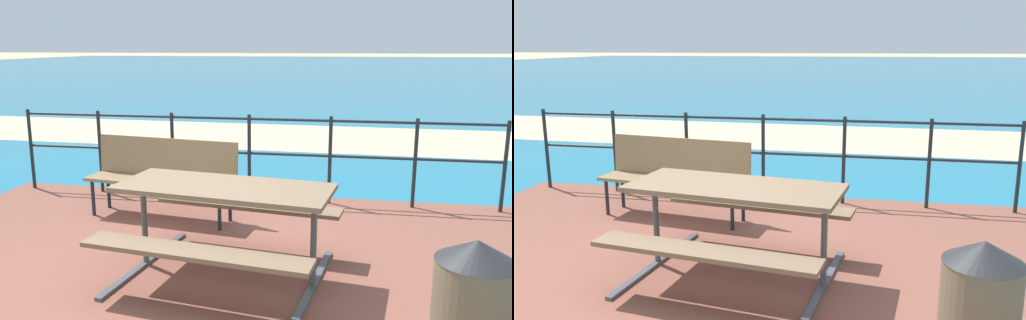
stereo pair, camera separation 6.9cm
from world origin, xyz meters
TOP-DOWN VIEW (x-y plane):
  - ground_plane at (0.00, 0.00)m, footprint 240.00×240.00m
  - patio_paving at (0.00, 0.00)m, footprint 6.40×5.20m
  - sea_water at (0.00, 40.00)m, footprint 90.00×90.00m
  - beach_strip at (0.00, 7.26)m, footprint 54.07×4.77m
  - picnic_table at (0.22, 0.17)m, footprint 1.91×1.67m
  - park_bench at (-0.82, 1.56)m, footprint 1.74×0.65m
  - railing_fence at (0.00, 2.38)m, footprint 5.94×0.04m
  - trash_bin at (1.88, -1.01)m, footprint 0.43×0.43m

SIDE VIEW (x-z plane):
  - ground_plane at x=0.00m, z-range 0.00..0.00m
  - sea_water at x=0.00m, z-range 0.00..0.01m
  - beach_strip at x=0.00m, z-range 0.00..0.01m
  - patio_paving at x=0.00m, z-range 0.00..0.06m
  - trash_bin at x=1.88m, z-range 0.06..0.94m
  - park_bench at x=-0.82m, z-range 0.14..1.01m
  - picnic_table at x=0.22m, z-range 0.26..1.04m
  - railing_fence at x=0.00m, z-range 0.18..1.24m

